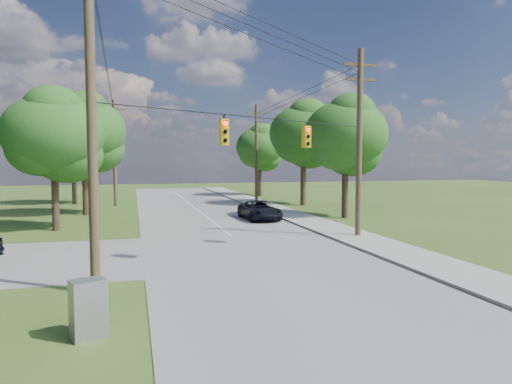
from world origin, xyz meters
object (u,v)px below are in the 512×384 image
object	(u,v)px
pole_north_e	(256,152)
control_cabinet	(88,309)
pole_sw	(91,101)
pole_ne	(359,140)
pole_north_w	(115,152)
car_main_north	(260,210)

from	to	relation	value
pole_north_e	control_cabinet	world-z (taller)	pole_north_e
pole_sw	control_cabinet	xyz separation A→B (m)	(0.14, -4.05, -5.50)
pole_sw	pole_north_e	xyz separation A→B (m)	(13.50, 29.60, -1.10)
pole_ne	pole_north_w	distance (m)	26.03
pole_north_w	car_main_north	world-z (taller)	pole_north_w
pole_ne	pole_north_e	world-z (taller)	pole_ne
control_cabinet	car_main_north	bearing A→B (deg)	42.64
pole_north_e	control_cabinet	bearing A→B (deg)	-111.65
pole_north_w	car_main_north	distance (m)	17.63
pole_north_e	control_cabinet	distance (m)	36.47
pole_ne	car_main_north	distance (m)	10.36
control_cabinet	pole_sw	bearing A→B (deg)	70.91
pole_north_e	car_main_north	xyz separation A→B (m)	(-3.40, -13.46, -4.43)
pole_sw	pole_ne	size ratio (longest dim) A/B	1.14
pole_ne	pole_north_e	bearing A→B (deg)	90.00
pole_north_w	control_cabinet	bearing A→B (deg)	-89.08
pole_sw	pole_north_w	xyz separation A→B (m)	(-0.40, 29.60, -1.10)
pole_north_w	control_cabinet	world-z (taller)	pole_north_w
car_main_north	pole_sw	bearing A→B (deg)	-124.71
pole_sw	pole_ne	distance (m)	15.51
pole_ne	car_main_north	xyz separation A→B (m)	(-3.40, 8.54, -4.77)
car_main_north	control_cabinet	size ratio (longest dim) A/B	3.34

